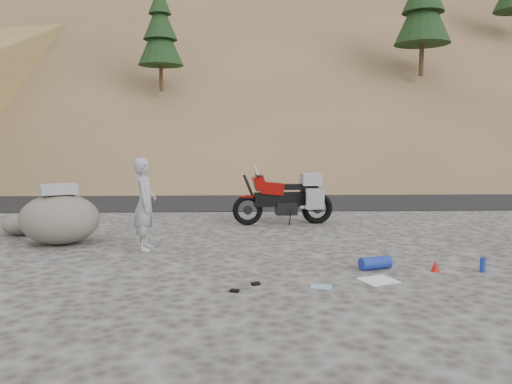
{
  "coord_description": "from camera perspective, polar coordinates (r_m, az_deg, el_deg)",
  "views": [
    {
      "loc": [
        -0.59,
        -8.58,
        2.05
      ],
      "look_at": [
        -0.24,
        1.44,
        1.0
      ],
      "focal_mm": 35.0,
      "sensor_mm": 36.0,
      "label": 1
    }
  ],
  "objects": [
    {
      "name": "ground",
      "position": [
        8.84,
        1.9,
        -7.43
      ],
      "size": [
        140.0,
        140.0,
        0.0
      ],
      "primitive_type": "plane",
      "color": "#3B3937",
      "rests_on": "ground"
    },
    {
      "name": "road",
      "position": [
        17.71,
        -0.08,
        -0.66
      ],
      "size": [
        120.0,
        7.0,
        0.05
      ],
      "primitive_type": "cube",
      "color": "black",
      "rests_on": "ground"
    },
    {
      "name": "hillside",
      "position": [
        50.27,
        -1.42,
        16.33
      ],
      "size": [
        120.0,
        73.0,
        46.72
      ],
      "color": "brown",
      "rests_on": "ground"
    },
    {
      "name": "motorcycle",
      "position": [
        12.15,
        3.66,
        -0.74
      ],
      "size": [
        2.48,
        0.89,
        1.48
      ],
      "rotation": [
        0.0,
        0.0,
        0.12
      ],
      "color": "black",
      "rests_on": "ground"
    },
    {
      "name": "man",
      "position": [
        9.64,
        -12.46,
        -6.44
      ],
      "size": [
        0.45,
        0.65,
        1.73
      ],
      "primitive_type": "imported",
      "rotation": [
        0.0,
        0.0,
        1.62
      ],
      "color": "#9D9CA2",
      "rests_on": "ground"
    },
    {
      "name": "boulder",
      "position": [
        10.56,
        -21.52,
        -2.79
      ],
      "size": [
        1.82,
        1.65,
        1.18
      ],
      "rotation": [
        0.0,
        0.0,
        0.26
      ],
      "color": "#5A554D",
      "rests_on": "ground"
    },
    {
      "name": "small_rock",
      "position": [
        11.96,
        -25.34,
        -3.36
      ],
      "size": [
        0.98,
        0.94,
        0.46
      ],
      "rotation": [
        0.0,
        0.0,
        0.43
      ],
      "color": "#5A554D",
      "rests_on": "ground"
    },
    {
      "name": "gear_white_cloth",
      "position": [
        7.61,
        13.78,
        -9.78
      ],
      "size": [
        0.61,
        0.58,
        0.02
      ],
      "primitive_type": "cube",
      "rotation": [
        0.0,
        0.0,
        0.38
      ],
      "color": "white",
      "rests_on": "ground"
    },
    {
      "name": "gear_blue_mat",
      "position": [
        8.23,
        13.48,
        -7.89
      ],
      "size": [
        0.55,
        0.35,
        0.21
      ],
      "primitive_type": "cylinder",
      "rotation": [
        0.0,
        1.57,
        0.31
      ],
      "color": "navy",
      "rests_on": "ground"
    },
    {
      "name": "gear_bottle",
      "position": [
        8.59,
        24.49,
        -7.58
      ],
      "size": [
        0.11,
        0.11,
        0.23
      ],
      "primitive_type": "cylinder",
      "rotation": [
        0.0,
        0.0,
        0.3
      ],
      "color": "navy",
      "rests_on": "ground"
    },
    {
      "name": "gear_funnel",
      "position": [
        8.36,
        19.81,
        -7.96
      ],
      "size": [
        0.15,
        0.15,
        0.18
      ],
      "primitive_type": "cone",
      "rotation": [
        0.0,
        0.0,
        -0.13
      ],
      "color": "#AF150B",
      "rests_on": "ground"
    },
    {
      "name": "gear_glove_a",
      "position": [
        6.89,
        -2.48,
        -11.2
      ],
      "size": [
        0.14,
        0.12,
        0.03
      ],
      "primitive_type": "cube",
      "rotation": [
        0.0,
        0.0,
        -0.29
      ],
      "color": "black",
      "rests_on": "ground"
    },
    {
      "name": "gear_glove_b",
      "position": [
        7.19,
        -0.03,
        -10.43
      ],
      "size": [
        0.14,
        0.13,
        0.04
      ],
      "primitive_type": "cube",
      "rotation": [
        0.0,
        0.0,
        0.45
      ],
      "color": "black",
      "rests_on": "ground"
    },
    {
      "name": "gear_blue_cloth",
      "position": [
        7.16,
        7.46,
        -10.67
      ],
      "size": [
        0.33,
        0.28,
        0.01
      ],
      "primitive_type": "cube",
      "rotation": [
        0.0,
        0.0,
        -0.24
      ],
      "color": "#82AFC9",
      "rests_on": "ground"
    }
  ]
}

